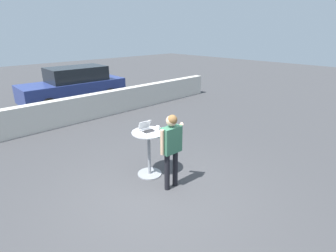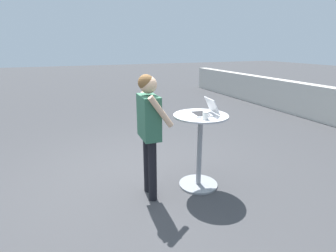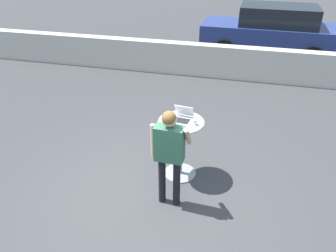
# 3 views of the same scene
# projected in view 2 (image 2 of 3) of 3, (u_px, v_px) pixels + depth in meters

# --- Properties ---
(ground_plane) EXTENTS (50.00, 50.00, 0.00)m
(ground_plane) POSITION_uv_depth(u_px,v_px,m) (140.00, 180.00, 3.97)
(ground_plane) COLOR #3D3D3F
(cafe_table) EXTENTS (0.75, 0.75, 1.06)m
(cafe_table) POSITION_uv_depth(u_px,v_px,m) (200.00, 143.00, 3.64)
(cafe_table) COLOR gray
(cafe_table) RESTS_ON ground_plane
(laptop) EXTENTS (0.34, 0.36, 0.22)m
(laptop) POSITION_uv_depth(u_px,v_px,m) (205.00, 111.00, 3.52)
(laptop) COLOR silver
(laptop) RESTS_ON cafe_table
(coffee_mug) EXTENTS (0.11, 0.08, 0.10)m
(coffee_mug) POSITION_uv_depth(u_px,v_px,m) (206.00, 116.00, 3.29)
(coffee_mug) COLOR white
(coffee_mug) RESTS_ON cafe_table
(standing_person) EXTENTS (0.57, 0.35, 1.63)m
(standing_person) POSITION_uv_depth(u_px,v_px,m) (149.00, 122.00, 3.28)
(standing_person) COLOR black
(standing_person) RESTS_ON ground_plane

